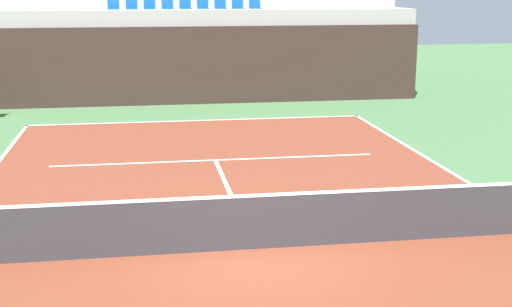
{
  "coord_description": "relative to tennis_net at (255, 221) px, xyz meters",
  "views": [
    {
      "loc": [
        -1.82,
        -11.33,
        4.4
      ],
      "look_at": [
        0.34,
        2.0,
        1.2
      ],
      "focal_mm": 50.24,
      "sensor_mm": 36.0,
      "label": 1
    }
  ],
  "objects": [
    {
      "name": "centre_service_line",
      "position": [
        0.0,
        3.2,
        -0.5
      ],
      "size": [
        0.1,
        6.4,
        0.0
      ],
      "primitive_type": "cube",
      "color": "white",
      "rests_on": "court_surface"
    },
    {
      "name": "ground_plane",
      "position": [
        0.0,
        0.0,
        -0.51
      ],
      "size": [
        80.0,
        80.0,
        0.0
      ],
      "primitive_type": "plane",
      "color": "#477042"
    },
    {
      "name": "seating_row_lower",
      "position": [
        0.0,
        16.93,
        3.09
      ],
      "size": [
        5.9,
        0.44,
        0.44
      ],
      "color": "#145193",
      "rests_on": "stands_tier_lower"
    },
    {
      "name": "stands_tier_lower",
      "position": [
        0.0,
        16.83,
        1.23
      ],
      "size": [
        17.75,
        2.4,
        3.47
      ],
      "primitive_type": "cube",
      "color": "#9E9E99",
      "rests_on": "ground_plane"
    },
    {
      "name": "back_wall",
      "position": [
        0.0,
        15.48,
        0.93
      ],
      "size": [
        17.75,
        0.3,
        2.88
      ],
      "primitive_type": "cube",
      "color": "#33231E",
      "rests_on": "ground_plane"
    },
    {
      "name": "baseline_far",
      "position": [
        0.0,
        11.95,
        -0.5
      ],
      "size": [
        11.0,
        0.1,
        0.0
      ],
      "primitive_type": "cube",
      "color": "white",
      "rests_on": "court_surface"
    },
    {
      "name": "stands_tier_upper",
      "position": [
        0.0,
        19.23,
        1.77
      ],
      "size": [
        17.75,
        2.4,
        4.56
      ],
      "primitive_type": "cube",
      "color": "#9E9E99",
      "rests_on": "ground_plane"
    },
    {
      "name": "tennis_net",
      "position": [
        0.0,
        0.0,
        0.0
      ],
      "size": [
        11.08,
        0.08,
        1.07
      ],
      "color": "black",
      "rests_on": "court_surface"
    },
    {
      "name": "service_line_far",
      "position": [
        0.0,
        6.4,
        -0.5
      ],
      "size": [
        8.26,
        0.1,
        0.0
      ],
      "primitive_type": "cube",
      "color": "white",
      "rests_on": "court_surface"
    },
    {
      "name": "court_surface",
      "position": [
        0.0,
        0.0,
        -0.5
      ],
      "size": [
        11.0,
        24.0,
        0.01
      ],
      "primitive_type": "cube",
      "color": "brown",
      "rests_on": "ground_plane"
    }
  ]
}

